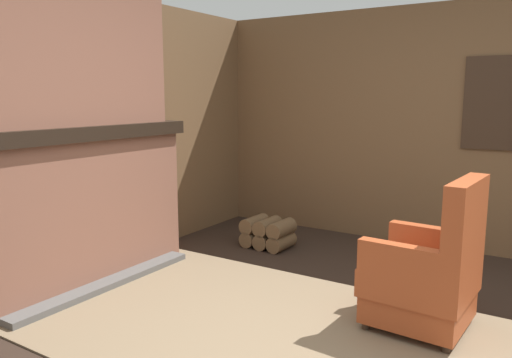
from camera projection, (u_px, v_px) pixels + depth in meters
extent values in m
cube|color=brown|center=(59.00, 135.00, 4.02)|extent=(0.06, 5.63, 2.38)
cube|color=brown|center=(455.00, 129.00, 4.79)|extent=(5.63, 0.06, 2.38)
cube|color=brown|center=(81.00, 212.00, 4.00)|extent=(0.38, 1.89, 1.17)
cube|color=black|center=(95.00, 231.00, 3.94)|extent=(0.08, 0.98, 0.65)
cube|color=#565451|center=(108.00, 284.00, 3.95)|extent=(0.16, 1.70, 0.06)
cube|color=black|center=(76.00, 133.00, 3.89)|extent=(0.48, 1.99, 0.11)
cube|color=brown|center=(72.00, 54.00, 3.79)|extent=(0.34, 1.66, 1.08)
cube|color=#7A664C|center=(321.00, 345.00, 3.04)|extent=(3.98, 1.98, 0.01)
cube|color=#A84723|center=(418.00, 301.00, 3.26)|extent=(0.63, 0.62, 0.24)
cube|color=#A84723|center=(420.00, 279.00, 3.24)|extent=(0.67, 0.66, 0.18)
cube|color=#A84723|center=(465.00, 228.00, 3.02)|extent=(0.16, 0.62, 0.59)
cube|color=#A84723|center=(404.00, 261.00, 3.01)|extent=(0.57, 0.13, 0.20)
cube|color=#A84723|center=(431.00, 241.00, 3.43)|extent=(0.57, 0.13, 0.20)
cylinder|color=#332319|center=(366.00, 326.00, 3.24)|extent=(0.05, 0.05, 0.06)
cylinder|color=#332319|center=(394.00, 301.00, 3.63)|extent=(0.05, 0.05, 0.06)
cylinder|color=#332319|center=(446.00, 349.00, 2.94)|extent=(0.05, 0.05, 0.06)
cylinder|color=#332319|center=(467.00, 319.00, 3.34)|extent=(0.05, 0.05, 0.06)
cylinder|color=brown|center=(255.00, 237.00, 5.10)|extent=(0.17, 0.34, 0.16)
cylinder|color=brown|center=(268.00, 239.00, 5.01)|extent=(0.17, 0.34, 0.16)
cylinder|color=brown|center=(282.00, 242.00, 4.92)|extent=(0.17, 0.34, 0.16)
cylinder|color=brown|center=(255.00, 224.00, 5.07)|extent=(0.17, 0.34, 0.16)
cylinder|color=brown|center=(268.00, 226.00, 4.98)|extent=(0.17, 0.34, 0.16)
cylinder|color=brown|center=(282.00, 229.00, 4.90)|extent=(0.17, 0.34, 0.16)
ellipsoid|color=#99B29E|center=(36.00, 121.00, 3.63)|extent=(0.12, 0.12, 0.09)
cylinder|color=white|center=(34.00, 103.00, 3.61)|extent=(0.07, 0.07, 0.17)
cube|color=black|center=(98.00, 116.00, 4.10)|extent=(0.14, 0.25, 0.12)
cube|color=silver|center=(104.00, 116.00, 4.06)|extent=(0.01, 0.04, 0.02)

